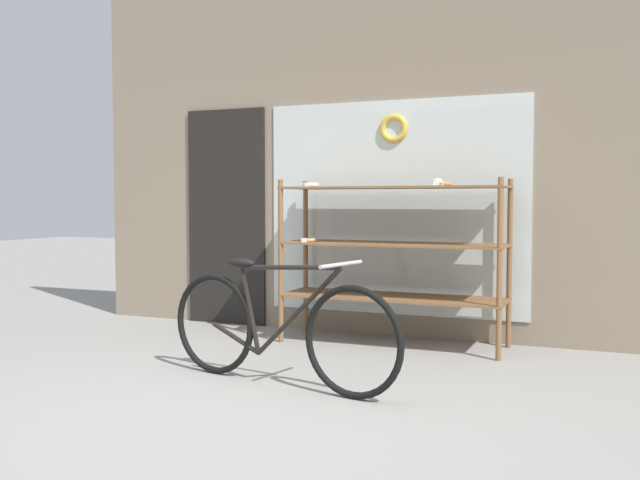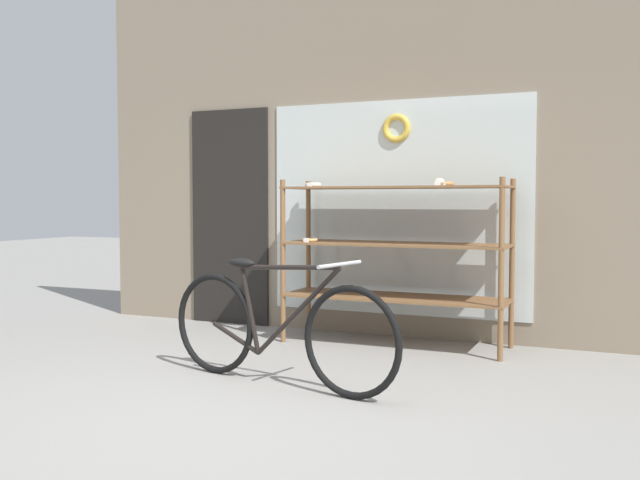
# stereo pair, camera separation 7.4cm
# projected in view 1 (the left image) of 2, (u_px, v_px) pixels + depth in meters

# --- Properties ---
(ground_plane) EXTENTS (30.00, 30.00, 0.00)m
(ground_plane) POSITION_uv_depth(u_px,v_px,m) (226.00, 414.00, 4.06)
(ground_plane) COLOR gray
(storefront_facade) EXTENTS (5.75, 0.13, 3.43)m
(storefront_facade) POSITION_uv_depth(u_px,v_px,m) (370.00, 150.00, 6.43)
(storefront_facade) COLOR gray
(storefront_facade) RESTS_ON ground_plane
(display_case) EXTENTS (1.88, 0.57, 1.39)m
(display_case) POSITION_uv_depth(u_px,v_px,m) (392.00, 244.00, 5.96)
(display_case) COLOR brown
(display_case) RESTS_ON ground_plane
(bicycle) EXTENTS (1.82, 0.53, 0.84)m
(bicycle) POSITION_uv_depth(u_px,v_px,m) (278.00, 328.00, 4.67)
(bicycle) COLOR black
(bicycle) RESTS_ON ground_plane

